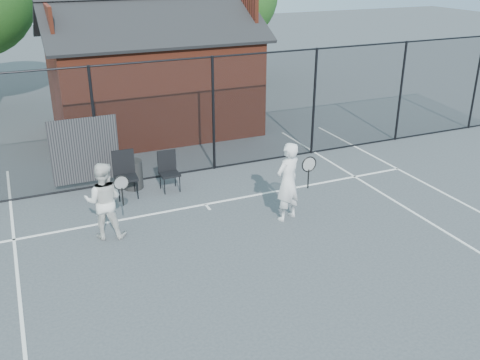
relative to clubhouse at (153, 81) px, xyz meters
name	(u,v)px	position (x,y,z in m)	size (l,w,h in m)	color
ground	(262,270)	(-0.50, -9.00, -1.61)	(80.00, 80.00, 0.00)	#42464B
court_lines	(298,310)	(-0.50, -10.32, -1.60)	(11.02, 18.00, 0.01)	white
fence	(165,122)	(-0.80, -4.00, -0.16)	(22.04, 3.00, 3.00)	black
clubhouse	(153,81)	(0.00, 0.00, 0.00)	(6.50, 4.36, 4.19)	maroon
player_front	(288,182)	(0.88, -7.36, -0.73)	(0.83, 0.66, 1.74)	white
player_back	(104,201)	(-2.84, -6.60, -0.81)	(0.94, 0.83, 1.60)	white
chair_left	(126,176)	(-2.04, -4.85, -1.07)	(0.52, 0.54, 1.07)	black
chair_right	(169,172)	(-1.00, -4.90, -1.13)	(0.45, 0.47, 0.95)	black
waste_bin	(133,175)	(-1.79, -4.40, -1.25)	(0.49, 0.49, 0.71)	black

